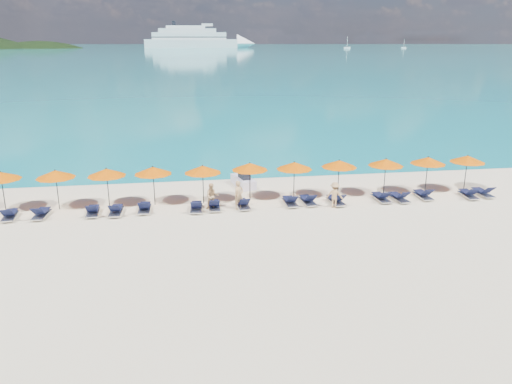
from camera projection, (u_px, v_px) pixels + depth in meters
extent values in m
plane|color=beige|center=(265.00, 233.00, 24.19)|extent=(1400.00, 1400.00, 0.00)
cube|color=#1FA9B2|center=(180.00, 47.00, 648.03)|extent=(1600.00, 1300.00, 0.01)
ellipsoid|color=black|center=(43.00, 82.00, 542.14)|extent=(162.00, 126.00, 85.50)
cube|color=silver|center=(191.00, 44.00, 555.71)|extent=(102.62, 25.16, 9.24)
cone|color=silver|center=(246.00, 44.00, 560.67)|extent=(21.62, 21.62, 20.32)
cube|color=silver|center=(189.00, 36.00, 553.13)|extent=(82.15, 21.05, 7.39)
cube|color=silver|center=(188.00, 31.00, 551.35)|extent=(63.78, 17.99, 4.62)
cube|color=silver|center=(186.00, 27.00, 550.12)|extent=(43.32, 13.88, 3.23)
cube|color=black|center=(189.00, 37.00, 553.53)|extent=(83.18, 21.30, 0.83)
cube|color=black|center=(189.00, 34.00, 552.59)|extent=(81.13, 20.80, 0.83)
cylinder|color=black|center=(174.00, 23.00, 548.00)|extent=(4.06, 4.06, 5.08)
cube|color=silver|center=(347.00, 48.00, 514.62)|extent=(6.50, 2.17, 1.73)
cylinder|color=silver|center=(347.00, 42.00, 512.97)|extent=(0.39, 0.39, 10.84)
cube|color=silver|center=(404.00, 48.00, 529.40)|extent=(5.13, 1.71, 1.37)
cylinder|color=silver|center=(404.00, 43.00, 528.09)|extent=(0.31, 0.31, 8.54)
cube|color=white|center=(243.00, 182.00, 31.89)|extent=(1.42, 2.57, 0.56)
cube|color=black|center=(244.00, 176.00, 31.59)|extent=(0.71, 1.10, 0.35)
cylinder|color=black|center=(240.00, 171.00, 32.27)|extent=(0.56, 0.18, 0.06)
imported|color=tan|center=(239.00, 195.00, 27.49)|extent=(0.70, 0.62, 1.60)
imported|color=tan|center=(212.00, 196.00, 27.52)|extent=(0.72, 0.42, 1.46)
imported|color=tan|center=(335.00, 195.00, 27.72)|extent=(1.05, 0.82, 1.47)
cylinder|color=black|center=(3.00, 192.00, 27.01)|extent=(0.05, 0.05, 2.20)
cone|color=#D85500|center=(1.00, 176.00, 26.74)|extent=(2.10, 2.10, 0.42)
sphere|color=black|center=(0.00, 172.00, 26.67)|extent=(0.08, 0.08, 0.08)
cylinder|color=black|center=(57.00, 190.00, 27.33)|extent=(0.05, 0.05, 2.20)
cone|color=#D85500|center=(55.00, 174.00, 27.06)|extent=(2.10, 2.10, 0.42)
sphere|color=black|center=(55.00, 170.00, 26.99)|extent=(0.08, 0.08, 0.08)
cylinder|color=black|center=(108.00, 188.00, 27.68)|extent=(0.05, 0.05, 2.20)
cone|color=#D85500|center=(107.00, 172.00, 27.41)|extent=(2.10, 2.10, 0.42)
sphere|color=black|center=(106.00, 168.00, 27.35)|extent=(0.08, 0.08, 0.08)
cylinder|color=black|center=(154.00, 186.00, 28.08)|extent=(0.05, 0.05, 2.20)
cone|color=#D85500|center=(153.00, 170.00, 27.81)|extent=(2.10, 2.10, 0.42)
sphere|color=black|center=(153.00, 167.00, 27.75)|extent=(0.08, 0.08, 0.08)
cylinder|color=black|center=(203.00, 185.00, 28.34)|extent=(0.05, 0.05, 2.20)
cone|color=#D85500|center=(203.00, 169.00, 28.07)|extent=(2.10, 2.10, 0.42)
sphere|color=black|center=(203.00, 165.00, 28.00)|extent=(0.08, 0.08, 0.08)
cylinder|color=black|center=(250.00, 182.00, 28.94)|extent=(0.05, 0.05, 2.20)
cone|color=#D85500|center=(250.00, 166.00, 28.67)|extent=(2.10, 2.10, 0.42)
sphere|color=black|center=(250.00, 163.00, 28.61)|extent=(0.08, 0.08, 0.08)
cylinder|color=black|center=(294.00, 181.00, 29.14)|extent=(0.05, 0.05, 2.20)
cone|color=#D85500|center=(294.00, 166.00, 28.87)|extent=(2.10, 2.10, 0.42)
sphere|color=black|center=(294.00, 162.00, 28.80)|extent=(0.08, 0.08, 0.08)
cylinder|color=black|center=(338.00, 179.00, 29.60)|extent=(0.05, 0.05, 2.20)
cone|color=#D85500|center=(339.00, 164.00, 29.33)|extent=(2.10, 2.10, 0.42)
sphere|color=black|center=(339.00, 160.00, 29.26)|extent=(0.08, 0.08, 0.08)
cylinder|color=black|center=(385.00, 177.00, 29.92)|extent=(0.05, 0.05, 2.20)
cone|color=#D85500|center=(386.00, 162.00, 29.65)|extent=(2.10, 2.10, 0.42)
sphere|color=black|center=(386.00, 159.00, 29.58)|extent=(0.08, 0.08, 0.08)
cylinder|color=black|center=(427.00, 175.00, 30.38)|extent=(0.05, 0.05, 2.20)
cone|color=#D85500|center=(428.00, 160.00, 30.11)|extent=(2.10, 2.10, 0.42)
sphere|color=black|center=(428.00, 157.00, 30.04)|extent=(0.08, 0.08, 0.08)
cylinder|color=black|center=(466.00, 173.00, 30.77)|extent=(0.05, 0.05, 2.20)
cone|color=#D85500|center=(468.00, 159.00, 30.50)|extent=(2.10, 2.10, 0.42)
sphere|color=black|center=(468.00, 155.00, 30.44)|extent=(0.08, 0.08, 0.08)
cube|color=silver|center=(10.00, 216.00, 26.14)|extent=(0.79, 1.75, 0.06)
cube|color=black|center=(11.00, 212.00, 26.33)|extent=(0.66, 1.15, 0.04)
cube|color=black|center=(7.00, 212.00, 25.51)|extent=(0.60, 0.59, 0.43)
cube|color=silver|center=(41.00, 215.00, 26.36)|extent=(0.71, 1.73, 0.06)
cube|color=black|center=(43.00, 210.00, 26.55)|extent=(0.61, 1.13, 0.04)
cube|color=black|center=(37.00, 211.00, 25.71)|extent=(0.58, 0.57, 0.43)
cube|color=silver|center=(93.00, 212.00, 26.73)|extent=(0.71, 1.73, 0.06)
cube|color=black|center=(93.00, 208.00, 26.91)|extent=(0.61, 1.13, 0.04)
cube|color=black|center=(91.00, 208.00, 26.09)|extent=(0.58, 0.57, 0.43)
cube|color=silver|center=(116.00, 212.00, 26.82)|extent=(0.66, 1.72, 0.06)
cube|color=black|center=(117.00, 207.00, 27.01)|extent=(0.58, 1.11, 0.04)
cube|color=black|center=(114.00, 208.00, 26.18)|extent=(0.56, 0.55, 0.43)
cube|color=silver|center=(145.00, 209.00, 27.24)|extent=(0.66, 1.71, 0.06)
cube|color=black|center=(145.00, 205.00, 27.44)|extent=(0.57, 1.11, 0.04)
cube|color=black|center=(143.00, 205.00, 26.60)|extent=(0.56, 0.55, 0.43)
cube|color=silver|center=(196.00, 208.00, 27.37)|extent=(0.74, 1.74, 0.06)
cube|color=black|center=(196.00, 204.00, 27.56)|extent=(0.63, 1.14, 0.04)
cube|color=black|center=(196.00, 204.00, 26.72)|extent=(0.59, 0.57, 0.43)
cube|color=silver|center=(214.00, 207.00, 27.63)|extent=(0.66, 1.71, 0.06)
cube|color=black|center=(214.00, 203.00, 27.82)|extent=(0.57, 1.11, 0.04)
cube|color=black|center=(214.00, 203.00, 26.98)|extent=(0.56, 0.55, 0.43)
cube|color=silver|center=(243.00, 205.00, 27.86)|extent=(0.72, 1.73, 0.06)
cube|color=black|center=(242.00, 201.00, 28.04)|extent=(0.61, 1.13, 0.04)
cube|color=black|center=(245.00, 201.00, 27.22)|extent=(0.58, 0.57, 0.43)
cube|color=silver|center=(290.00, 203.00, 28.32)|extent=(0.66, 1.71, 0.06)
cube|color=black|center=(289.00, 199.00, 28.51)|extent=(0.57, 1.11, 0.04)
cube|color=black|center=(293.00, 199.00, 27.69)|extent=(0.56, 0.55, 0.43)
cube|color=silver|center=(308.00, 202.00, 28.51)|extent=(0.74, 1.74, 0.06)
cube|color=black|center=(306.00, 198.00, 28.69)|extent=(0.63, 1.14, 0.04)
cube|color=black|center=(311.00, 198.00, 27.87)|extent=(0.59, 0.57, 0.43)
cube|color=silver|center=(336.00, 202.00, 28.51)|extent=(0.76, 1.75, 0.06)
cube|color=black|center=(334.00, 198.00, 28.70)|extent=(0.64, 1.14, 0.04)
cube|color=black|center=(340.00, 198.00, 27.88)|extent=(0.59, 0.58, 0.43)
cube|color=silver|center=(381.00, 199.00, 29.05)|extent=(0.67, 1.72, 0.06)
cube|color=black|center=(379.00, 195.00, 29.23)|extent=(0.58, 1.11, 0.04)
cube|color=black|center=(385.00, 195.00, 28.41)|extent=(0.56, 0.55, 0.43)
cube|color=silver|center=(399.00, 199.00, 29.04)|extent=(0.79, 1.76, 0.06)
cube|color=black|center=(397.00, 195.00, 29.23)|extent=(0.66, 1.15, 0.04)
cube|color=black|center=(404.00, 195.00, 28.41)|extent=(0.60, 0.59, 0.43)
cube|color=silver|center=(423.00, 196.00, 29.52)|extent=(0.65, 1.71, 0.06)
cube|color=black|center=(421.00, 192.00, 29.71)|extent=(0.57, 1.11, 0.04)
cube|color=black|center=(428.00, 192.00, 28.88)|extent=(0.56, 0.55, 0.43)
cube|color=silver|center=(468.00, 195.00, 29.67)|extent=(0.77, 1.75, 0.06)
cube|color=black|center=(467.00, 191.00, 29.86)|extent=(0.65, 1.14, 0.04)
cube|color=black|center=(473.00, 191.00, 29.02)|extent=(0.60, 0.58, 0.43)
cube|color=silver|center=(483.00, 194.00, 29.97)|extent=(0.67, 1.72, 0.06)
cube|color=black|center=(480.00, 190.00, 30.16)|extent=(0.59, 1.12, 0.04)
cube|color=black|center=(489.00, 190.00, 29.33)|extent=(0.57, 0.55, 0.43)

